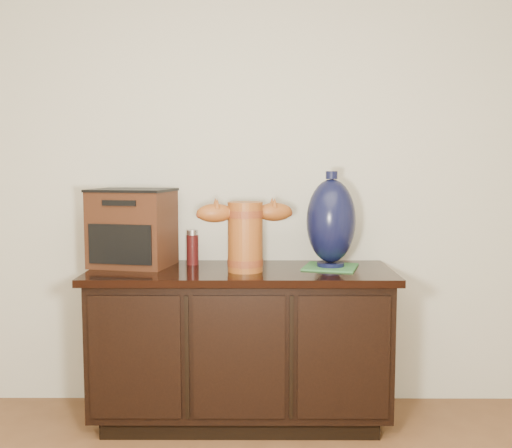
{
  "coord_description": "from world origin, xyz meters",
  "views": [
    {
      "loc": [
        0.08,
        -0.62,
        1.26
      ],
      "look_at": [
        0.07,
        2.18,
        0.98
      ],
      "focal_mm": 42.0,
      "sensor_mm": 36.0,
      "label": 1
    }
  ],
  "objects_px": {
    "tv_radio": "(133,228)",
    "terracotta_vessel": "(245,232)",
    "spray_can": "(193,248)",
    "sideboard": "(241,344)",
    "lamp_base": "(331,221)"
  },
  "relations": [
    {
      "from": "sideboard",
      "to": "spray_can",
      "type": "xyz_separation_m",
      "value": [
        -0.25,
        0.14,
        0.46
      ]
    },
    {
      "from": "lamp_base",
      "to": "spray_can",
      "type": "bearing_deg",
      "value": 172.64
    },
    {
      "from": "tv_radio",
      "to": "spray_can",
      "type": "bearing_deg",
      "value": 19.1
    },
    {
      "from": "tv_radio",
      "to": "spray_can",
      "type": "xyz_separation_m",
      "value": [
        0.29,
        0.04,
        -0.1
      ]
    },
    {
      "from": "terracotta_vessel",
      "to": "spray_can",
      "type": "bearing_deg",
      "value": 130.9
    },
    {
      "from": "sideboard",
      "to": "lamp_base",
      "type": "xyz_separation_m",
      "value": [
        0.44,
        0.05,
        0.6
      ]
    },
    {
      "from": "tv_radio",
      "to": "spray_can",
      "type": "height_order",
      "value": "tv_radio"
    },
    {
      "from": "lamp_base",
      "to": "spray_can",
      "type": "distance_m",
      "value": 0.71
    },
    {
      "from": "lamp_base",
      "to": "spray_can",
      "type": "xyz_separation_m",
      "value": [
        -0.69,
        0.09,
        -0.14
      ]
    },
    {
      "from": "sideboard",
      "to": "spray_can",
      "type": "relative_size",
      "value": 8.28
    },
    {
      "from": "terracotta_vessel",
      "to": "tv_radio",
      "type": "distance_m",
      "value": 0.58
    },
    {
      "from": "sideboard",
      "to": "tv_radio",
      "type": "relative_size",
      "value": 3.34
    },
    {
      "from": "tv_radio",
      "to": "spray_can",
      "type": "relative_size",
      "value": 2.48
    },
    {
      "from": "tv_radio",
      "to": "terracotta_vessel",
      "type": "bearing_deg",
      "value": -3.43
    },
    {
      "from": "tv_radio",
      "to": "lamp_base",
      "type": "relative_size",
      "value": 0.94
    }
  ]
}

